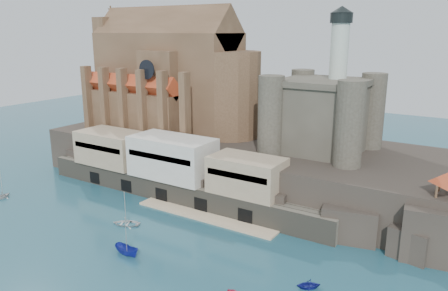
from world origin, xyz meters
TOP-DOWN VIEW (x-y plane):
  - ground at (0.00, 0.00)m, footprint 300.00×300.00m
  - promontory at (-0.19, 39.37)m, footprint 100.00×36.00m
  - quay at (-10.19, 23.07)m, footprint 70.00×12.00m
  - church at (-24.13, 41.85)m, footprint 47.00×25.93m
  - castle_keep at (16.08, 41.08)m, footprint 21.20×21.20m
  - rock_outcrop at (42.00, 25.84)m, footprint 14.50×10.50m
  - boat_2 at (-0.29, -0.42)m, footprint 2.06×2.01m
  - boat_4 at (-40.00, 3.10)m, footprint 3.15×2.22m
  - boat_6 at (-8.40, 7.57)m, footprint 2.33×3.77m
  - boat_7 at (27.71, 6.19)m, footprint 3.10×3.35m

SIDE VIEW (x-z plane):
  - ground at x=0.00m, z-range 0.00..0.00m
  - boat_2 at x=-0.29m, z-range -2.48..2.48m
  - boat_4 at x=-40.00m, z-range -1.68..1.68m
  - boat_6 at x=-8.40m, z-range -2.55..2.55m
  - boat_7 at x=27.71m, z-range -1.66..1.66m
  - rock_outcrop at x=42.00m, z-range -0.33..8.37m
  - promontory at x=-0.19m, z-range -0.08..9.92m
  - quay at x=-10.19m, z-range -0.46..12.59m
  - castle_keep at x=16.08m, z-range 3.66..32.96m
  - church at x=-24.13m, z-range 6.88..37.38m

